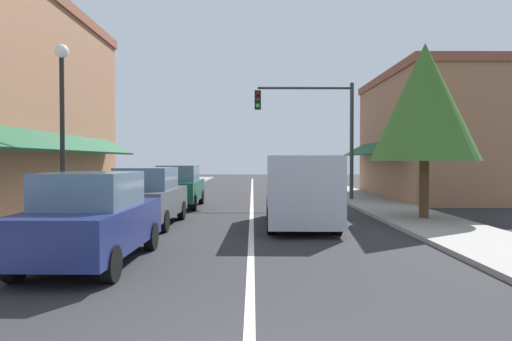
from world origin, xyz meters
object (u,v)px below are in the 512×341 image
street_lamp_left_near (62,108)px  tree_right_near (425,102)px  parked_car_nearest_left (92,219)px  traffic_signal_mast_arm (318,121)px  van_in_lane (300,188)px  parked_car_third_left (179,186)px  parked_car_second_left (148,197)px

street_lamp_left_near → tree_right_near: (10.54, 2.84, 0.51)m
parked_car_nearest_left → traffic_signal_mast_arm: (6.22, 13.18, 2.99)m
street_lamp_left_near → van_in_lane: bearing=16.4°
van_in_lane → traffic_signal_mast_arm: bearing=79.5°
parked_car_third_left → parked_car_second_left: bearing=-90.9°
parked_car_nearest_left → tree_right_near: tree_right_near is taller
parked_car_third_left → van_in_lane: 7.11m
parked_car_nearest_left → street_lamp_left_near: (-1.89, 3.21, 2.47)m
van_in_lane → street_lamp_left_near: size_ratio=1.04×
parked_car_nearest_left → street_lamp_left_near: street_lamp_left_near is taller
parked_car_nearest_left → traffic_signal_mast_arm: bearing=66.0°
parked_car_third_left → street_lamp_left_near: 7.96m
van_in_lane → tree_right_near: bearing=14.5°
parked_car_nearest_left → parked_car_second_left: bearing=92.7°
traffic_signal_mast_arm → street_lamp_left_near: (-8.11, -9.97, -0.51)m
parked_car_third_left → van_in_lane: (4.55, -5.45, 0.27)m
parked_car_second_left → tree_right_near: tree_right_near is taller
parked_car_third_left → tree_right_near: bearing=-27.3°
parked_car_third_left → traffic_signal_mast_arm: traffic_signal_mast_arm is taller
parked_car_nearest_left → street_lamp_left_near: bearing=121.7°
parked_car_second_left → van_in_lane: 4.65m
street_lamp_left_near → tree_right_near: 10.93m
parked_car_nearest_left → street_lamp_left_near: size_ratio=0.83×
parked_car_nearest_left → parked_car_third_left: (-0.04, 10.55, 0.00)m
parked_car_second_left → traffic_signal_mast_arm: traffic_signal_mast_arm is taller
parked_car_nearest_left → traffic_signal_mast_arm: traffic_signal_mast_arm is taller
traffic_signal_mast_arm → tree_right_near: (2.43, -7.13, -0.00)m
parked_car_nearest_left → tree_right_near: 10.97m
van_in_lane → traffic_signal_mast_arm: size_ratio=0.92×
traffic_signal_mast_arm → tree_right_near: bearing=-71.1°
parked_car_nearest_left → street_lamp_left_near: 4.47m
van_in_lane → traffic_signal_mast_arm: 8.70m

